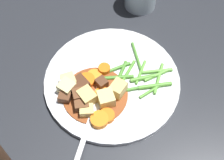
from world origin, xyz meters
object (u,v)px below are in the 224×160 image
Objects in this scene: carrot_slice_1 at (102,94)px; carrot_slice_3 at (94,76)px; potato_chunk_2 at (106,99)px; meat_chunk_0 at (65,97)px; potato_chunk_5 at (87,111)px; dinner_plate at (112,82)px; fork at (90,120)px; potato_chunk_0 at (118,89)px; potato_chunk_4 at (87,97)px; meat_chunk_3 at (101,82)px; carrot_slice_2 at (87,81)px; meat_chunk_4 at (82,103)px; carrot_slice_4 at (99,120)px; potato_chunk_3 at (68,81)px; carrot_slice_0 at (107,116)px; meat_chunk_1 at (79,85)px; meat_chunk_2 at (79,94)px; carrot_slice_5 at (103,70)px; potato_chunk_1 at (67,88)px.

carrot_slice_3 is (-0.01, -0.05, -0.00)m from carrot_slice_1.
potato_chunk_2 is 0.08m from meat_chunk_0.
carrot_slice_3 is 1.20× the size of potato_chunk_5.
fork is (0.09, 0.05, 0.01)m from dinner_plate.
carrot_slice_3 is (0.03, -0.03, 0.01)m from dinner_plate.
potato_chunk_0 and potato_chunk_4 have the same top height.
meat_chunk_3 is at bearing 90.11° from carrot_slice_3.
carrot_slice_2 is 1.57× the size of meat_chunk_3.
potato_chunk_2 reaches higher than meat_chunk_0.
meat_chunk_4 is (0.05, -0.00, 0.01)m from carrot_slice_1.
meat_chunk_3 reaches higher than carrot_slice_3.
potato_chunk_0 reaches higher than carrot_slice_1.
potato_chunk_0 is 0.08m from meat_chunk_4.
meat_chunk_3 is (-0.05, -0.07, 0.00)m from carrot_slice_4.
potato_chunk_3 is at bearing -37.76° from meat_chunk_3.
carrot_slice_1 is 0.05m from meat_chunk_4.
meat_chunk_1 is (0.01, -0.09, 0.00)m from carrot_slice_0.
potato_chunk_0 is 0.10m from potato_chunk_3.
carrot_slice_3 is at bearing -144.25° from meat_chunk_4.
meat_chunk_4 is at bearing 35.75° from carrot_slice_3.
carrot_slice_4 is 0.02m from fork.
carrot_slice_0 is 1.01× the size of carrot_slice_1.
carrot_slice_2 is at bearing -174.55° from meat_chunk_1.
meat_chunk_2 is (0.04, -0.04, -0.00)m from potato_chunk_2.
dinner_plate is at bearing 170.27° from meat_chunk_0.
carrot_slice_5 reaches higher than fork.
carrot_slice_4 is 0.07m from meat_chunk_2.
meat_chunk_4 is at bearing 65.06° from meat_chunk_1.
carrot_slice_2 reaches higher than dinner_plate.
carrot_slice_4 is at bearing 24.79° from potato_chunk_0.
dinner_plate is at bearing 160.49° from potato_chunk_1.
dinner_plate is at bearing 177.10° from meat_chunk_2.
meat_chunk_2 reaches higher than carrot_slice_4.
dinner_plate is 0.10m from fork.
potato_chunk_1 is (0.04, -0.01, 0.01)m from carrot_slice_2.
carrot_slice_4 is 0.05m from potato_chunk_4.
carrot_slice_0 is 1.09× the size of potato_chunk_3.
meat_chunk_3 is (-0.03, -0.07, 0.01)m from carrot_slice_0.
potato_chunk_4 is at bearing -167.20° from meat_chunk_4.
carrot_slice_3 is 0.08m from meat_chunk_0.
potato_chunk_3 is at bearing -132.96° from potato_chunk_1.
carrot_slice_2 is at bearing 3.29° from carrot_slice_5.
carrot_slice_3 is 0.06m from potato_chunk_4.
meat_chunk_2 is (0.01, -0.02, -0.00)m from potato_chunk_4.
carrot_slice_5 reaches higher than dinner_plate.
carrot_slice_2 is 0.04m from potato_chunk_3.
fork is (0.04, 0.08, -0.01)m from carrot_slice_2.
meat_chunk_3 is at bearing -115.58° from carrot_slice_0.
meat_chunk_2 is (-0.01, 0.03, 0.00)m from potato_chunk_1.
meat_chunk_1 reaches higher than carrot_slice_1.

